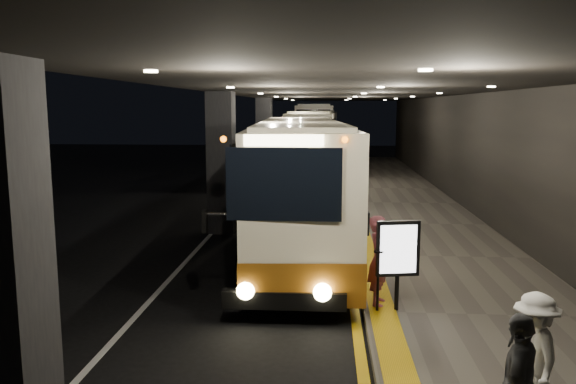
{
  "coord_description": "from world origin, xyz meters",
  "views": [
    {
      "loc": [
        1.78,
        -13.25,
        3.92
      ],
      "look_at": [
        0.76,
        1.37,
        1.7
      ],
      "focal_mm": 35.0,
      "sensor_mm": 36.0,
      "label": 1
    }
  ],
  "objects_px": {
    "coach_second": "(314,145)",
    "coach_third": "(315,132)",
    "coach_main": "(299,191)",
    "passenger_waiting_white": "(535,353)",
    "info_sign": "(398,250)",
    "bag_polka": "(520,371)",
    "passenger_boarding": "(379,260)",
    "stanchion_post": "(378,281)"
  },
  "relations": [
    {
      "from": "coach_second",
      "to": "passenger_boarding",
      "type": "bearing_deg",
      "value": -83.39
    },
    {
      "from": "coach_main",
      "to": "info_sign",
      "type": "bearing_deg",
      "value": -70.17
    },
    {
      "from": "passenger_waiting_white",
      "to": "bag_polka",
      "type": "bearing_deg",
      "value": 175.54
    },
    {
      "from": "coach_third",
      "to": "stanchion_post",
      "type": "xyz_separation_m",
      "value": [
        1.94,
        -35.42,
        -1.21
      ]
    },
    {
      "from": "info_sign",
      "to": "stanchion_post",
      "type": "bearing_deg",
      "value": -177.83
    },
    {
      "from": "coach_main",
      "to": "coach_third",
      "type": "distance_m",
      "value": 30.51
    },
    {
      "from": "passenger_boarding",
      "to": "coach_second",
      "type": "bearing_deg",
      "value": 12.41
    },
    {
      "from": "passenger_boarding",
      "to": "info_sign",
      "type": "xyz_separation_m",
      "value": [
        0.31,
        -0.31,
        0.28
      ]
    },
    {
      "from": "stanchion_post",
      "to": "coach_second",
      "type": "bearing_deg",
      "value": 94.35
    },
    {
      "from": "passenger_waiting_white",
      "to": "info_sign",
      "type": "relative_size",
      "value": 0.9
    },
    {
      "from": "coach_second",
      "to": "stanchion_post",
      "type": "distance_m",
      "value": 22.63
    },
    {
      "from": "passenger_boarding",
      "to": "stanchion_post",
      "type": "bearing_deg",
      "value": -179.41
    },
    {
      "from": "coach_main",
      "to": "coach_third",
      "type": "xyz_separation_m",
      "value": [
        -0.23,
        30.51,
        0.27
      ]
    },
    {
      "from": "coach_main",
      "to": "passenger_waiting_white",
      "type": "relative_size",
      "value": 7.3
    },
    {
      "from": "coach_main",
      "to": "passenger_boarding",
      "type": "xyz_separation_m",
      "value": [
        1.76,
        -4.52,
        -0.65
      ]
    },
    {
      "from": "coach_second",
      "to": "passenger_boarding",
      "type": "relative_size",
      "value": 6.64
    },
    {
      "from": "coach_main",
      "to": "stanchion_post",
      "type": "bearing_deg",
      "value": -74.19
    },
    {
      "from": "coach_third",
      "to": "stanchion_post",
      "type": "relative_size",
      "value": 11.19
    },
    {
      "from": "coach_second",
      "to": "bag_polka",
      "type": "relative_size",
      "value": 30.48
    },
    {
      "from": "coach_second",
      "to": "bag_polka",
      "type": "height_order",
      "value": "coach_second"
    },
    {
      "from": "coach_second",
      "to": "passenger_boarding",
      "type": "xyz_separation_m",
      "value": [
        1.76,
        -22.15,
        -0.71
      ]
    },
    {
      "from": "coach_main",
      "to": "stanchion_post",
      "type": "height_order",
      "value": "coach_main"
    },
    {
      "from": "coach_third",
      "to": "passenger_waiting_white",
      "type": "height_order",
      "value": "coach_third"
    },
    {
      "from": "coach_third",
      "to": "info_sign",
      "type": "xyz_separation_m",
      "value": [
        2.3,
        -35.34,
        -0.63
      ]
    },
    {
      "from": "coach_second",
      "to": "coach_third",
      "type": "bearing_deg",
      "value": 93.04
    },
    {
      "from": "coach_third",
      "to": "passenger_boarding",
      "type": "xyz_separation_m",
      "value": [
        1.99,
        -35.03,
        -0.92
      ]
    },
    {
      "from": "passenger_waiting_white",
      "to": "info_sign",
      "type": "xyz_separation_m",
      "value": [
        -1.25,
        3.48,
        0.38
      ]
    },
    {
      "from": "coach_third",
      "to": "coach_second",
      "type": "bearing_deg",
      "value": -89.25
    },
    {
      "from": "info_sign",
      "to": "passenger_boarding",
      "type": "bearing_deg",
      "value": 124.66
    },
    {
      "from": "coach_third",
      "to": "passenger_boarding",
      "type": "relative_size",
      "value": 7.37
    },
    {
      "from": "coach_second",
      "to": "coach_third",
      "type": "xyz_separation_m",
      "value": [
        -0.22,
        12.88,
        0.21
      ]
    },
    {
      "from": "passenger_boarding",
      "to": "coach_third",
      "type": "bearing_deg",
      "value": 11.1
    },
    {
      "from": "bag_polka",
      "to": "info_sign",
      "type": "xyz_separation_m",
      "value": [
        -1.35,
        2.76,
        0.96
      ]
    },
    {
      "from": "coach_second",
      "to": "coach_third",
      "type": "height_order",
      "value": "coach_third"
    },
    {
      "from": "stanchion_post",
      "to": "coach_main",
      "type": "bearing_deg",
      "value": 109.15
    },
    {
      "from": "passenger_boarding",
      "to": "bag_polka",
      "type": "xyz_separation_m",
      "value": [
        1.66,
        -3.07,
        -0.68
      ]
    },
    {
      "from": "coach_main",
      "to": "coach_second",
      "type": "xyz_separation_m",
      "value": [
        -0.01,
        17.62,
        0.06
      ]
    },
    {
      "from": "coach_main",
      "to": "info_sign",
      "type": "distance_m",
      "value": 5.27
    },
    {
      "from": "coach_main",
      "to": "coach_second",
      "type": "bearing_deg",
      "value": 86.69
    },
    {
      "from": "coach_main",
      "to": "passenger_waiting_white",
      "type": "height_order",
      "value": "coach_main"
    },
    {
      "from": "coach_second",
      "to": "stanchion_post",
      "type": "relative_size",
      "value": 10.07
    },
    {
      "from": "passenger_waiting_white",
      "to": "bag_polka",
      "type": "xyz_separation_m",
      "value": [
        0.1,
        0.72,
        -0.58
      ]
    }
  ]
}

